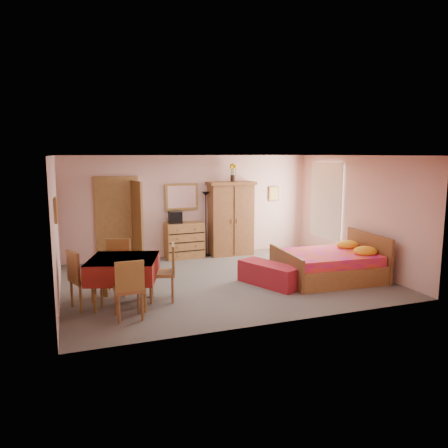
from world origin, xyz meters
name	(u,v)px	position (x,y,z in m)	size (l,w,h in m)	color
floor	(224,280)	(0.00, 0.00, 0.00)	(6.50, 6.50, 0.00)	#605A54
ceiling	(224,155)	(0.00, 0.00, 2.60)	(6.50, 6.50, 0.00)	brown
wall_back	(192,206)	(0.00, 2.50, 1.30)	(6.50, 0.10, 2.60)	#DAA99E
wall_front	(280,242)	(0.00, -2.50, 1.30)	(6.50, 0.10, 2.60)	#DAA99E
wall_left	(56,228)	(-3.25, 0.00, 1.30)	(0.10, 5.00, 2.60)	#DAA99E
wall_right	(356,212)	(3.25, 0.00, 1.30)	(0.10, 5.00, 2.60)	#DAA99E
doorway	(117,220)	(-1.90, 2.47, 1.02)	(1.06, 0.12, 2.15)	#9E6B35
window	(326,201)	(3.21, 1.20, 1.45)	(0.08, 1.40, 1.95)	white
picture_left	(56,210)	(-3.22, -0.60, 1.70)	(0.04, 0.32, 0.42)	orange
picture_back	(274,194)	(2.35, 2.47, 1.55)	(0.30, 0.04, 0.40)	#D8BF59
chest_of_drawers	(184,240)	(-0.27, 2.25, 0.45)	(0.96, 0.48, 0.91)	#A56D38
wall_mirror	(182,197)	(-0.27, 2.46, 1.55)	(0.87, 0.05, 0.68)	silver
stereo	(175,217)	(-0.50, 2.25, 1.06)	(0.32, 0.24, 0.30)	black
floor_lamp	(206,224)	(0.31, 2.26, 0.84)	(0.21, 0.21, 1.68)	black
wardrobe	(231,218)	(0.98, 2.21, 0.96)	(1.23, 0.63, 1.92)	brown
sunflower_vase	(233,172)	(1.05, 2.25, 2.16)	(0.19, 0.19, 0.46)	yellow
bed	(328,257)	(2.09, -0.66, 0.47)	(2.05, 1.61, 0.95)	#CF1487
bench	(269,274)	(0.74, -0.63, 0.22)	(0.49, 1.34, 0.45)	maroon
dining_table	(124,281)	(-2.17, -0.79, 0.42)	(1.14, 1.14, 0.84)	maroon
chair_south	(128,288)	(-2.18, -1.49, 0.50)	(0.45, 0.45, 0.99)	brown
chair_north	(116,267)	(-2.23, -0.13, 0.51)	(0.46, 0.46, 1.02)	olive
chair_west	(86,279)	(-2.80, -0.73, 0.51)	(0.46, 0.46, 1.02)	olive
chair_east	(162,272)	(-1.49, -0.79, 0.52)	(0.47, 0.47, 1.03)	#9B6434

